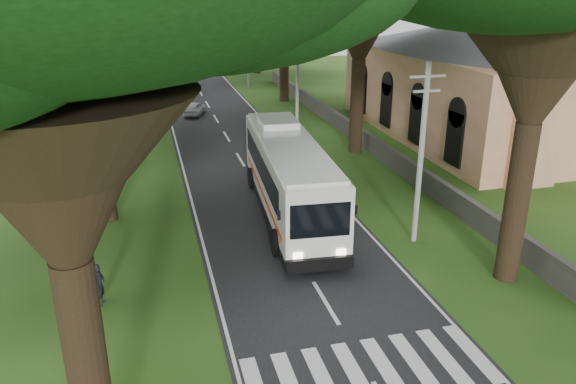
{
  "coord_description": "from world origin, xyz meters",
  "views": [
    {
      "loc": [
        -5.78,
        -14.86,
        11.07
      ],
      "look_at": [
        0.09,
        7.83,
        2.2
      ],
      "focal_mm": 35.0,
      "sensor_mm": 36.0,
      "label": 1
    }
  ],
  "objects": [
    {
      "name": "ground",
      "position": [
        0.0,
        0.0,
        0.0
      ],
      "size": [
        140.0,
        140.0,
        0.0
      ],
      "primitive_type": "plane",
      "color": "#254814",
      "rests_on": "ground"
    },
    {
      "name": "road",
      "position": [
        0.0,
        25.0,
        0.01
      ],
      "size": [
        8.0,
        120.0,
        0.04
      ],
      "primitive_type": "cube",
      "color": "black",
      "rests_on": "ground"
    },
    {
      "name": "crosswalk",
      "position": [
        0.0,
        -2.0,
        0.0
      ],
      "size": [
        8.0,
        3.0,
        0.01
      ],
      "primitive_type": "cube",
      "color": "silver",
      "rests_on": "ground"
    },
    {
      "name": "property_wall",
      "position": [
        9.0,
        24.0,
        0.6
      ],
      "size": [
        0.35,
        50.0,
        1.2
      ],
      "primitive_type": "cube",
      "color": "#383533",
      "rests_on": "ground"
    },
    {
      "name": "church",
      "position": [
        17.86,
        21.55,
        4.91
      ],
      "size": [
        14.0,
        24.0,
        11.6
      ],
      "color": "tan",
      "rests_on": "ground"
    },
    {
      "name": "pole_near",
      "position": [
        5.5,
        6.0,
        4.18
      ],
      "size": [
        1.6,
        0.24,
        8.0
      ],
      "color": "gray",
      "rests_on": "ground"
    },
    {
      "name": "pole_mid",
      "position": [
        5.5,
        26.0,
        4.18
      ],
      "size": [
        1.6,
        0.24,
        8.0
      ],
      "color": "gray",
      "rests_on": "ground"
    },
    {
      "name": "pole_far",
      "position": [
        5.5,
        46.0,
        4.18
      ],
      "size": [
        1.6,
        0.24,
        8.0
      ],
      "color": "gray",
      "rests_on": "ground"
    },
    {
      "name": "coach_bus",
      "position": [
        0.8,
        10.45,
        2.07
      ],
      "size": [
        3.74,
        13.2,
        3.85
      ],
      "rotation": [
        0.0,
        0.0,
        -0.07
      ],
      "color": "white",
      "rests_on": "ground"
    },
    {
      "name": "distant_car_a",
      "position": [
        -1.6,
        33.82,
        0.61
      ],
      "size": [
        2.44,
        3.68,
        1.17
      ],
      "primitive_type": "imported",
      "rotation": [
        0.0,
        0.0,
        2.8
      ],
      "color": "#AFB0B4",
      "rests_on": "road"
    },
    {
      "name": "distant_car_b",
      "position": [
        -2.2,
        51.49,
        0.79
      ],
      "size": [
        2.26,
        4.77,
        1.51
      ],
      "primitive_type": "imported",
      "rotation": [
        0.0,
        0.0,
        0.15
      ],
      "color": "navy",
      "rests_on": "road"
    },
    {
      "name": "distant_car_c",
      "position": [
        0.8,
        61.44,
        0.73
      ],
      "size": [
        2.12,
        4.91,
        1.41
      ],
      "primitive_type": "imported",
      "rotation": [
        0.0,
        0.0,
        3.17
      ],
      "color": "maroon",
      "rests_on": "road"
    },
    {
      "name": "pedestrian",
      "position": [
        -7.94,
        3.97,
        0.82
      ],
      "size": [
        0.54,
        0.68,
        1.64
      ],
      "primitive_type": "imported",
      "rotation": [
        0.0,
        0.0,
        1.3
      ],
      "color": "black",
      "rests_on": "ground"
    }
  ]
}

